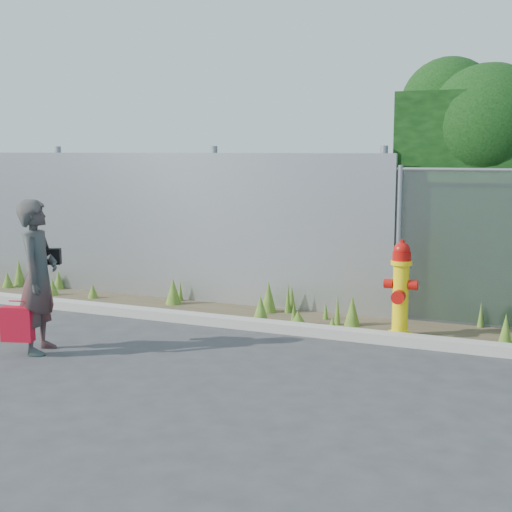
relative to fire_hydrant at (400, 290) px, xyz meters
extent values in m
plane|color=#373639|center=(-1.28, -2.12, -0.58)|extent=(80.00, 80.00, 0.00)
cube|color=#A9A599|center=(-1.28, -0.32, -0.52)|extent=(16.00, 0.22, 0.12)
cube|color=#493D2A|center=(-1.28, 0.28, -0.57)|extent=(16.00, 1.20, 0.01)
cone|color=#456C20|center=(-3.43, 0.75, -0.42)|extent=(0.09, 0.09, 0.31)
cone|color=#456C20|center=(-1.68, 0.63, -0.36)|extent=(0.09, 0.09, 0.43)
cone|color=#456C20|center=(-1.32, 0.05, -0.48)|extent=(0.24, 0.24, 0.19)
cone|color=#456C20|center=(-0.66, 0.28, -0.38)|extent=(0.21, 0.21, 0.39)
cone|color=#456C20|center=(-4.75, 0.40, -0.46)|extent=(0.17, 0.17, 0.23)
cone|color=#456C20|center=(-1.37, 0.03, -0.43)|extent=(0.09, 0.09, 0.29)
cone|color=#456C20|center=(-0.85, 0.24, -0.36)|extent=(0.08, 0.08, 0.43)
cone|color=#456C20|center=(-5.69, 0.78, -0.43)|extent=(0.19, 0.19, 0.30)
cone|color=#456C20|center=(-5.45, 0.33, -0.45)|extent=(0.19, 0.19, 0.26)
cone|color=#456C20|center=(1.20, 0.15, -0.40)|extent=(0.16, 0.16, 0.36)
cone|color=#456C20|center=(0.86, 0.83, -0.41)|extent=(0.08, 0.08, 0.34)
cone|color=#456C20|center=(-3.41, 0.50, -0.39)|extent=(0.24, 0.24, 0.38)
cone|color=#456C20|center=(-1.66, 0.74, -0.39)|extent=(0.14, 0.14, 0.37)
cone|color=#456C20|center=(-1.08, 0.47, -0.45)|extent=(0.08, 0.08, 0.25)
cone|color=#456C20|center=(-1.78, -0.09, -0.39)|extent=(0.23, 0.23, 0.38)
cone|color=#456C20|center=(-6.52, 0.53, -0.44)|extent=(0.19, 0.19, 0.27)
cone|color=#456C20|center=(-0.81, 0.92, -0.48)|extent=(0.15, 0.15, 0.19)
cone|color=#456C20|center=(-6.46, 0.74, -0.36)|extent=(0.20, 0.20, 0.44)
cone|color=#456C20|center=(-0.79, -0.16, -0.47)|extent=(0.15, 0.15, 0.21)
cone|color=#456C20|center=(-1.93, 0.56, -0.36)|extent=(0.22, 0.22, 0.44)
cube|color=#A1A3A8|center=(-4.53, 0.88, 0.52)|extent=(8.50, 0.08, 2.20)
cylinder|color=gray|center=(-5.78, 1.00, 0.57)|extent=(0.10, 0.10, 2.30)
cylinder|color=gray|center=(-2.98, 1.00, 0.57)|extent=(0.10, 0.10, 2.30)
cylinder|color=gray|center=(-0.48, 1.00, 0.57)|extent=(0.10, 0.10, 2.30)
cylinder|color=gray|center=(-0.23, 0.88, 0.45)|extent=(0.07, 0.07, 2.05)
sphere|color=black|center=(0.18, 2.16, 2.28)|extent=(1.38, 1.38, 1.38)
sphere|color=black|center=(0.76, 1.76, 1.96)|extent=(1.71, 1.71, 1.71)
cylinder|color=yellow|center=(0.00, 0.01, -0.55)|extent=(0.29, 0.29, 0.06)
cylinder|color=yellow|center=(0.00, 0.01, -0.13)|extent=(0.19, 0.19, 0.89)
cylinder|color=yellow|center=(0.00, 0.01, 0.34)|extent=(0.25, 0.25, 0.05)
cylinder|color=#B20F0A|center=(0.00, 0.01, 0.41)|extent=(0.22, 0.22, 0.10)
sphere|color=#B20F0A|center=(0.00, 0.01, 0.48)|extent=(0.20, 0.20, 0.20)
cylinder|color=#B20F0A|center=(0.00, 0.01, 0.59)|extent=(0.05, 0.05, 0.05)
cylinder|color=#B20F0A|center=(-0.15, 0.01, 0.07)|extent=(0.10, 0.12, 0.12)
cylinder|color=#B20F0A|center=(0.15, 0.01, 0.07)|extent=(0.10, 0.12, 0.12)
cylinder|color=#B20F0A|center=(0.00, -0.14, -0.05)|extent=(0.16, 0.13, 0.16)
imported|color=#0E5950|center=(-3.56, -2.19, 0.28)|extent=(0.59, 0.72, 1.71)
cube|color=red|center=(-3.66, -2.45, -0.21)|extent=(0.35, 0.13, 0.38)
cylinder|color=red|center=(-3.66, -2.45, 0.04)|extent=(0.16, 0.01, 0.01)
cube|color=black|center=(-3.58, -1.96, 0.47)|extent=(0.24, 0.10, 0.18)
camera|label=1|loc=(1.70, -8.37, 1.66)|focal=50.00mm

